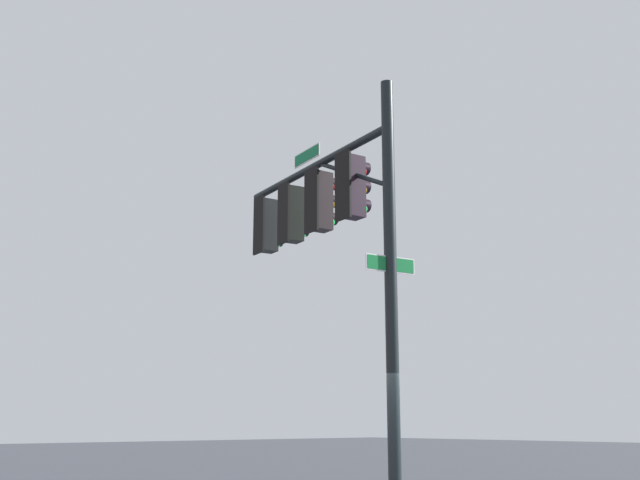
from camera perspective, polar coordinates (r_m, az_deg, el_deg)
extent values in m
cylinder|color=black|center=(12.22, 5.24, -4.32)|extent=(0.20, 0.20, 7.31)
cylinder|color=black|center=(14.84, -0.50, 5.37)|extent=(4.73, 0.99, 0.14)
cylinder|color=black|center=(13.62, 2.34, 4.88)|extent=(2.17, 0.47, 1.07)
cube|color=black|center=(13.54, 2.38, 3.89)|extent=(0.37, 0.40, 1.10)
cube|color=black|center=(13.43, 1.69, 4.03)|extent=(0.44, 0.10, 1.22)
sphere|color=maroon|center=(13.75, 3.05, 5.10)|extent=(0.22, 0.22, 0.22)
cylinder|color=black|center=(13.80, 3.24, 5.25)|extent=(0.25, 0.17, 0.23)
sphere|color=#855607|center=(13.65, 3.06, 3.75)|extent=(0.22, 0.22, 0.22)
cylinder|color=black|center=(13.70, 3.26, 3.91)|extent=(0.25, 0.17, 0.23)
sphere|color=#20FF59|center=(13.56, 3.08, 2.37)|extent=(0.22, 0.22, 0.22)
cylinder|color=black|center=(13.60, 3.28, 2.54)|extent=(0.25, 0.17, 0.23)
cube|color=black|center=(14.40, 0.04, 2.83)|extent=(0.37, 0.40, 1.10)
cube|color=black|center=(14.29, -0.63, 2.95)|extent=(0.44, 0.10, 1.22)
sphere|color=maroon|center=(14.60, 0.70, 3.99)|extent=(0.22, 0.22, 0.22)
cylinder|color=black|center=(14.65, 0.89, 4.14)|extent=(0.25, 0.17, 0.23)
sphere|color=#855607|center=(14.50, 0.70, 2.71)|extent=(0.22, 0.22, 0.22)
cylinder|color=black|center=(14.55, 0.90, 2.86)|extent=(0.25, 0.17, 0.23)
sphere|color=#20FF59|center=(14.41, 0.71, 1.41)|extent=(0.22, 0.22, 0.22)
cylinder|color=black|center=(14.46, 0.90, 1.56)|extent=(0.25, 0.17, 0.23)
cube|color=black|center=(15.28, -2.03, 1.88)|extent=(0.39, 0.42, 1.10)
cube|color=black|center=(15.19, -2.70, 1.98)|extent=(0.44, 0.13, 1.22)
sphere|color=maroon|center=(15.46, -1.37, 3.00)|extent=(0.22, 0.22, 0.22)
cylinder|color=black|center=(15.51, -1.17, 3.15)|extent=(0.25, 0.18, 0.23)
sphere|color=#855607|center=(15.37, -1.37, 1.79)|extent=(0.22, 0.22, 0.22)
cylinder|color=black|center=(15.41, -1.18, 1.94)|extent=(0.25, 0.18, 0.23)
sphere|color=#20FF59|center=(15.29, -1.38, 0.56)|extent=(0.22, 0.22, 0.22)
cylinder|color=black|center=(15.33, -1.18, 0.71)|extent=(0.25, 0.18, 0.23)
cube|color=black|center=(16.19, -3.87, 1.04)|extent=(0.38, 0.41, 1.10)
cube|color=black|center=(16.10, -4.50, 1.13)|extent=(0.44, 0.11, 1.22)
sphere|color=maroon|center=(16.36, -3.24, 2.11)|extent=(0.22, 0.22, 0.22)
cylinder|color=black|center=(16.41, -3.05, 2.24)|extent=(0.25, 0.18, 0.23)
sphere|color=#855607|center=(16.28, -3.25, 0.95)|extent=(0.22, 0.22, 0.22)
cylinder|color=black|center=(16.32, -3.06, 1.09)|extent=(0.25, 0.18, 0.23)
sphere|color=#20FF59|center=(16.20, -3.27, -0.21)|extent=(0.22, 0.22, 0.22)
cylinder|color=black|center=(16.24, -3.08, -0.07)|extent=(0.25, 0.18, 0.23)
cube|color=white|center=(15.13, -0.96, 6.20)|extent=(0.93, 0.19, 0.26)
cube|color=#0A6739|center=(15.13, -0.96, 6.20)|extent=(0.89, 0.19, 0.22)
cube|color=white|center=(12.31, 5.19, -1.78)|extent=(0.19, 0.93, 0.26)
cube|color=#137135|center=(12.31, 5.19, -1.78)|extent=(0.19, 0.89, 0.22)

